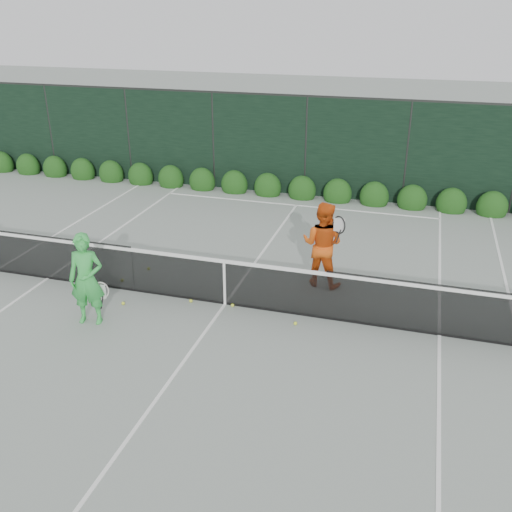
% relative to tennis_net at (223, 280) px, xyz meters
% --- Properties ---
extents(ground, '(80.00, 80.00, 0.00)m').
position_rel_tennis_net_xyz_m(ground, '(0.02, 0.00, -0.53)').
color(ground, gray).
rests_on(ground, ground).
extents(tennis_net, '(12.90, 0.10, 1.07)m').
position_rel_tennis_net_xyz_m(tennis_net, '(0.00, 0.00, 0.00)').
color(tennis_net, black).
rests_on(tennis_net, ground).
extents(player_woman, '(0.73, 0.56, 1.77)m').
position_rel_tennis_net_xyz_m(player_woman, '(-2.17, -1.35, 0.35)').
color(player_woman, green).
rests_on(player_woman, ground).
extents(player_man, '(1.00, 0.83, 1.83)m').
position_rel_tennis_net_xyz_m(player_man, '(1.68, 1.46, 0.39)').
color(player_man, '#E35513').
rests_on(player_man, ground).
extents(court_lines, '(11.03, 23.83, 0.01)m').
position_rel_tennis_net_xyz_m(court_lines, '(0.02, 0.00, -0.53)').
color(court_lines, white).
rests_on(court_lines, ground).
extents(windscreen_fence, '(32.00, 21.07, 3.06)m').
position_rel_tennis_net_xyz_m(windscreen_fence, '(0.02, -2.71, 0.98)').
color(windscreen_fence, black).
rests_on(windscreen_fence, ground).
extents(hedge_row, '(31.66, 0.65, 0.94)m').
position_rel_tennis_net_xyz_m(hedge_row, '(0.02, 7.15, -0.30)').
color(hedge_row, '#123C10').
rests_on(hedge_row, ground).
extents(tennis_balls, '(4.25, 1.69, 0.07)m').
position_rel_tennis_net_xyz_m(tennis_balls, '(-1.16, -0.06, -0.50)').
color(tennis_balls, '#D7E633').
rests_on(tennis_balls, ground).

